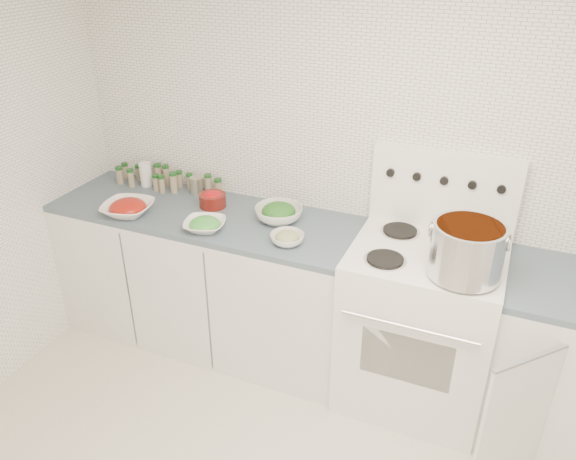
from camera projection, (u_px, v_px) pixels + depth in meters
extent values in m
cube|color=white|center=(359.00, 157.00, 3.09)|extent=(3.50, 0.02, 2.50)
cube|color=white|center=(209.00, 279.00, 3.50)|extent=(1.85, 0.62, 0.86)
cube|color=#435465|center=(204.00, 215.00, 3.29)|extent=(1.85, 0.62, 0.03)
cube|color=white|center=(418.00, 328.00, 3.02)|extent=(0.76, 0.65, 0.92)
cube|color=black|center=(406.00, 359.00, 2.75)|extent=(0.45, 0.01, 0.28)
cylinder|color=silver|center=(409.00, 328.00, 2.61)|extent=(0.65, 0.02, 0.02)
cube|color=white|center=(428.00, 253.00, 2.81)|extent=(0.76, 0.65, 0.01)
cube|color=white|center=(443.00, 191.00, 2.94)|extent=(0.76, 0.06, 0.43)
cylinder|color=silver|center=(385.00, 260.00, 2.73)|extent=(0.21, 0.21, 0.01)
cylinder|color=black|center=(385.00, 259.00, 2.73)|extent=(0.18, 0.18, 0.01)
cylinder|color=silver|center=(461.00, 275.00, 2.61)|extent=(0.21, 0.21, 0.01)
cylinder|color=black|center=(461.00, 274.00, 2.61)|extent=(0.18, 0.18, 0.01)
cylinder|color=silver|center=(400.00, 231.00, 2.99)|extent=(0.21, 0.21, 0.01)
cylinder|color=black|center=(400.00, 230.00, 2.99)|extent=(0.18, 0.18, 0.01)
cylinder|color=silver|center=(470.00, 244.00, 2.87)|extent=(0.21, 0.21, 0.01)
cylinder|color=black|center=(470.00, 243.00, 2.87)|extent=(0.18, 0.18, 0.01)
cylinder|color=black|center=(391.00, 172.00, 2.97)|extent=(0.04, 0.02, 0.04)
cylinder|color=black|center=(417.00, 176.00, 2.93)|extent=(0.04, 0.02, 0.04)
cylinder|color=black|center=(444.00, 181.00, 2.88)|extent=(0.04, 0.02, 0.04)
cylinder|color=black|center=(472.00, 185.00, 2.83)|extent=(0.04, 0.02, 0.04)
cylinder|color=black|center=(502.00, 189.00, 2.78)|extent=(0.04, 0.02, 0.04)
cube|color=white|center=(515.00, 419.00, 2.50)|extent=(0.28, 0.31, 0.70)
cylinder|color=silver|center=(467.00, 250.00, 2.54)|extent=(0.33, 0.33, 0.25)
cylinder|color=orange|center=(470.00, 229.00, 2.49)|extent=(0.30, 0.30, 0.03)
torus|color=silver|center=(431.00, 229.00, 2.56)|extent=(0.01, 0.08, 0.08)
torus|color=silver|center=(509.00, 243.00, 2.45)|extent=(0.01, 0.08, 0.08)
imported|color=white|center=(128.00, 209.00, 3.24)|extent=(0.33, 0.33, 0.07)
ellipsoid|color=#B1130F|center=(128.00, 206.00, 3.23)|extent=(0.20, 0.20, 0.09)
imported|color=white|center=(205.00, 225.00, 3.07)|extent=(0.28, 0.28, 0.06)
ellipsoid|color=green|center=(205.00, 223.00, 3.07)|extent=(0.16, 0.16, 0.07)
imported|color=white|center=(279.00, 214.00, 3.16)|extent=(0.35, 0.35, 0.08)
ellipsoid|color=#1E5518|center=(279.00, 210.00, 3.15)|extent=(0.19, 0.19, 0.09)
imported|color=white|center=(287.00, 239.00, 2.93)|extent=(0.21, 0.21, 0.06)
ellipsoid|color=#335321|center=(287.00, 236.00, 2.93)|extent=(0.13, 0.13, 0.06)
cylinder|color=#58130F|center=(213.00, 200.00, 3.33)|extent=(0.16, 0.16, 0.08)
ellipsoid|color=#B1100C|center=(212.00, 196.00, 3.32)|extent=(0.12, 0.12, 0.06)
cylinder|color=white|center=(146.00, 174.00, 3.59)|extent=(0.10, 0.10, 0.15)
cylinder|color=#9E9A86|center=(197.00, 186.00, 3.48)|extent=(0.10, 0.10, 0.11)
cylinder|color=gray|center=(126.00, 172.00, 3.71)|extent=(0.04, 0.04, 0.09)
cylinder|color=#154919|center=(124.00, 164.00, 3.69)|extent=(0.04, 0.04, 0.02)
cylinder|color=gray|center=(140.00, 174.00, 3.68)|extent=(0.05, 0.05, 0.09)
cylinder|color=#154919|center=(139.00, 166.00, 3.66)|extent=(0.05, 0.05, 0.02)
cylinder|color=gray|center=(158.00, 175.00, 3.63)|extent=(0.05, 0.05, 0.12)
cylinder|color=#154919|center=(157.00, 165.00, 3.60)|extent=(0.05, 0.05, 0.02)
cylinder|color=gray|center=(167.00, 177.00, 3.60)|extent=(0.04, 0.04, 0.12)
cylinder|color=#154919|center=(166.00, 167.00, 3.57)|extent=(0.04, 0.04, 0.02)
cylinder|color=gray|center=(179.00, 180.00, 3.58)|extent=(0.04, 0.04, 0.09)
cylinder|color=#154919|center=(179.00, 172.00, 3.55)|extent=(0.04, 0.04, 0.02)
cylinder|color=gray|center=(190.00, 183.00, 3.55)|extent=(0.04, 0.04, 0.09)
cylinder|color=#154919|center=(189.00, 175.00, 3.53)|extent=(0.04, 0.04, 0.02)
cylinder|color=gray|center=(209.00, 185.00, 3.49)|extent=(0.04, 0.04, 0.11)
cylinder|color=#154919|center=(208.00, 176.00, 3.46)|extent=(0.04, 0.04, 0.02)
cylinder|color=gray|center=(218.00, 188.00, 3.47)|extent=(0.05, 0.05, 0.09)
cylinder|color=#154919|center=(218.00, 180.00, 3.45)|extent=(0.05, 0.05, 0.02)
cylinder|color=gray|center=(120.00, 176.00, 3.63)|extent=(0.04, 0.04, 0.10)
cylinder|color=#154919|center=(119.00, 168.00, 3.60)|extent=(0.05, 0.05, 0.02)
cylinder|color=gray|center=(131.00, 179.00, 3.59)|extent=(0.04, 0.04, 0.10)
cylinder|color=#154919|center=(130.00, 171.00, 3.56)|extent=(0.04, 0.04, 0.02)
cylinder|color=gray|center=(156.00, 184.00, 3.53)|extent=(0.04, 0.04, 0.09)
cylinder|color=#154919|center=(155.00, 176.00, 3.51)|extent=(0.04, 0.04, 0.02)
cylinder|color=gray|center=(162.00, 185.00, 3.51)|extent=(0.04, 0.04, 0.09)
cylinder|color=#154919|center=(161.00, 177.00, 3.48)|extent=(0.04, 0.04, 0.02)
cylinder|color=gray|center=(174.00, 184.00, 3.50)|extent=(0.05, 0.05, 0.12)
cylinder|color=#154919|center=(173.00, 174.00, 3.47)|extent=(0.05, 0.05, 0.02)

